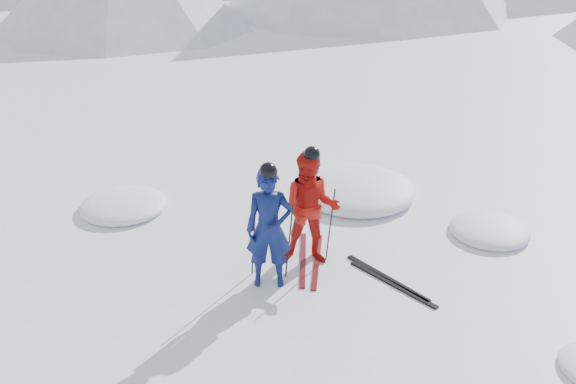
# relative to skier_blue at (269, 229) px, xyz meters

# --- Properties ---
(ground) EXTENTS (160.00, 160.00, 0.00)m
(ground) POSITION_rel_skier_blue_xyz_m (1.72, 0.56, -0.98)
(ground) COLOR white
(ground) RESTS_ON ground
(skier_blue) EXTENTS (0.81, 0.64, 1.95)m
(skier_blue) POSITION_rel_skier_blue_xyz_m (0.00, 0.00, 0.00)
(skier_blue) COLOR #0D1750
(skier_blue) RESTS_ON ground
(skier_red) EXTENTS (1.06, 0.90, 1.95)m
(skier_red) POSITION_rel_skier_blue_xyz_m (0.47, 0.79, -0.00)
(skier_red) COLOR red
(skier_red) RESTS_ON ground
(pole_blue_left) EXTENTS (0.13, 0.09, 1.30)m
(pole_blue_left) POSITION_rel_skier_blue_xyz_m (-0.30, 0.15, -0.33)
(pole_blue_left) COLOR black
(pole_blue_left) RESTS_ON ground
(pole_blue_right) EXTENTS (0.13, 0.08, 1.30)m
(pole_blue_right) POSITION_rel_skier_blue_xyz_m (0.25, 0.25, -0.33)
(pole_blue_right) COLOR black
(pole_blue_right) RESTS_ON ground
(pole_red_left) EXTENTS (0.13, 0.10, 1.29)m
(pole_red_left) POSITION_rel_skier_blue_xyz_m (0.17, 1.04, -0.33)
(pole_red_left) COLOR black
(pole_red_left) RESTS_ON ground
(pole_red_right) EXTENTS (0.13, 0.09, 1.30)m
(pole_red_right) POSITION_rel_skier_blue_xyz_m (0.77, 0.94, -0.33)
(pole_red_right) COLOR black
(pole_red_right) RESTS_ON ground
(ski_worn_left) EXTENTS (0.46, 1.68, 0.03)m
(ski_worn_left) POSITION_rel_skier_blue_xyz_m (0.35, 0.79, -0.96)
(ski_worn_left) COLOR black
(ski_worn_left) RESTS_ON ground
(ski_worn_right) EXTENTS (0.34, 1.69, 0.03)m
(ski_worn_right) POSITION_rel_skier_blue_xyz_m (0.59, 0.79, -0.96)
(ski_worn_right) COLOR black
(ski_worn_right) RESTS_ON ground
(ski_loose_a) EXTENTS (1.44, 1.06, 0.03)m
(ski_loose_a) POSITION_rel_skier_blue_xyz_m (1.78, 0.58, -0.96)
(ski_loose_a) COLOR black
(ski_loose_a) RESTS_ON ground
(ski_loose_b) EXTENTS (1.47, 1.01, 0.03)m
(ski_loose_b) POSITION_rel_skier_blue_xyz_m (1.88, 0.43, -0.96)
(ski_loose_b) COLOR black
(ski_loose_b) RESTS_ON ground
(snow_lumps) EXTENTS (9.49, 6.11, 0.53)m
(snow_lumps) POSITION_rel_skier_blue_xyz_m (0.47, 2.82, -0.98)
(snow_lumps) COLOR white
(snow_lumps) RESTS_ON ground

